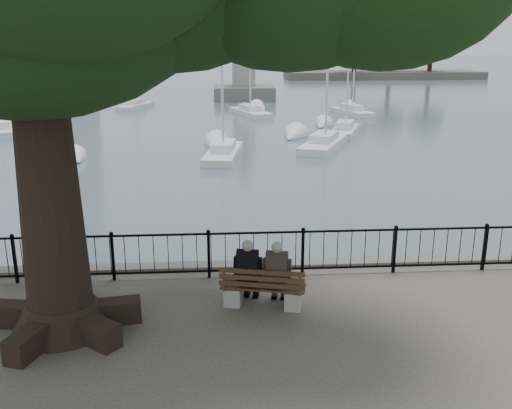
{
  "coord_description": "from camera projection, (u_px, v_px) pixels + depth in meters",
  "views": [
    {
      "loc": [
        -0.78,
        -8.79,
        4.9
      ],
      "look_at": [
        0.0,
        2.5,
        1.6
      ],
      "focal_mm": 40.0,
      "sensor_mm": 36.0,
      "label": 1
    }
  ],
  "objects": [
    {
      "name": "sailboat_e",
      "position": [
        1.0,
        128.0,
        36.9
      ],
      "size": [
        3.2,
        5.26,
        12.37
      ],
      "color": "silver",
      "rests_on": "ground"
    },
    {
      "name": "sailboat_g",
      "position": [
        352.0,
        111.0,
        46.03
      ],
      "size": [
        2.88,
        5.33,
        10.49
      ],
      "color": "silver",
      "rests_on": "ground"
    },
    {
      "name": "lion_monument",
      "position": [
        244.0,
        77.0,
        57.46
      ],
      "size": [
        6.02,
        6.02,
        8.87
      ],
      "color": "#524E48",
      "rests_on": "ground"
    },
    {
      "name": "bench",
      "position": [
        263.0,
        292.0,
        10.76
      ],
      "size": [
        1.66,
        0.81,
        0.84
      ],
      "color": "gray",
      "rests_on": "ground"
    },
    {
      "name": "person_left",
      "position": [
        249.0,
        274.0,
        10.8
      ],
      "size": [
        0.47,
        0.71,
        1.33
      ],
      "color": "black",
      "rests_on": "ground"
    },
    {
      "name": "far_shore",
      "position": [
        388.0,
        52.0,
        86.79
      ],
      "size": [
        30.0,
        8.6,
        9.18
      ],
      "color": "#433F38",
      "rests_on": "ground"
    },
    {
      "name": "person_right",
      "position": [
        278.0,
        276.0,
        10.72
      ],
      "size": [
        0.47,
        0.71,
        1.33
      ],
      "color": "black",
      "rests_on": "ground"
    },
    {
      "name": "sailboat_a",
      "position": [
        40.0,
        168.0,
        25.86
      ],
      "size": [
        2.91,
        4.84,
        8.28
      ],
      "color": "silver",
      "rests_on": "ground"
    },
    {
      "name": "sailboat_f",
      "position": [
        250.0,
        111.0,
        45.57
      ],
      "size": [
        3.31,
        5.81,
        10.52
      ],
      "color": "silver",
      "rests_on": "ground"
    },
    {
      "name": "sailboat_c",
      "position": [
        324.0,
        142.0,
        31.91
      ],
      "size": [
        3.82,
        5.99,
        11.54
      ],
      "color": "silver",
      "rests_on": "ground"
    },
    {
      "name": "railing",
      "position": [
        256.0,
        252.0,
        12.08
      ],
      "size": [
        22.06,
        0.06,
        1.0
      ],
      "color": "black",
      "rests_on": "ground"
    },
    {
      "name": "sailboat_d",
      "position": [
        345.0,
        129.0,
        36.76
      ],
      "size": [
        2.95,
        5.14,
        8.69
      ],
      "color": "silver",
      "rests_on": "ground"
    },
    {
      "name": "harbor",
      "position": [
        254.0,
        288.0,
        12.86
      ],
      "size": [
        260.0,
        260.0,
        1.2
      ],
      "color": "#524E48",
      "rests_on": "ground"
    },
    {
      "name": "sailboat_b",
      "position": [
        223.0,
        151.0,
        29.31
      ],
      "size": [
        2.25,
        5.52,
        11.86
      ],
      "color": "silver",
      "rests_on": "ground"
    },
    {
      "name": "sailboat_h",
      "position": [
        135.0,
        104.0,
        50.13
      ],
      "size": [
        2.84,
        5.25,
        11.67
      ],
      "color": "silver",
      "rests_on": "ground"
    }
  ]
}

